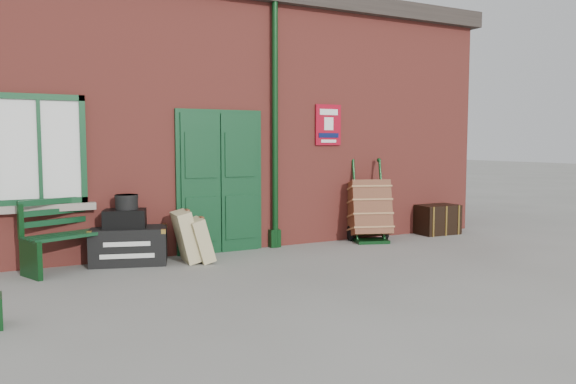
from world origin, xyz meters
TOP-DOWN VIEW (x-y plane):
  - ground at (0.00, 0.00)m, footprint 80.00×80.00m
  - station_building at (-0.00, 3.49)m, footprint 10.30×4.30m
  - bench at (-2.39, 1.32)m, footprint 1.72×1.11m
  - houdini_trunk at (-1.78, 1.25)m, footprint 1.18×0.86m
  - strongbox at (-1.83, 1.25)m, footprint 0.68×0.57m
  - hatbox at (-1.80, 1.25)m, footprint 0.40×0.40m
  - suitcase_back at (-1.01, 0.97)m, footprint 0.41×0.55m
  - suitcase_front at (-0.83, 0.87)m, footprint 0.38×0.50m
  - porter_trolley at (2.41, 1.22)m, footprint 0.90×0.93m
  - dark_trunk at (4.02, 1.25)m, footprint 0.79×0.54m

SIDE VIEW (x-z plane):
  - ground at x=0.00m, z-range 0.00..0.00m
  - houdini_trunk at x=-1.78m, z-range 0.00..0.53m
  - dark_trunk at x=4.02m, z-range 0.00..0.56m
  - suitcase_front at x=-0.83m, z-range 0.00..0.66m
  - suitcase_back at x=-1.01m, z-range 0.00..0.77m
  - bench at x=-2.39m, z-range 0.00..1.03m
  - porter_trolley at x=2.41m, z-range -0.16..1.27m
  - strongbox at x=-1.83m, z-range 0.53..0.79m
  - hatbox at x=-1.80m, z-range 0.79..1.00m
  - station_building at x=0.00m, z-range -0.02..4.34m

